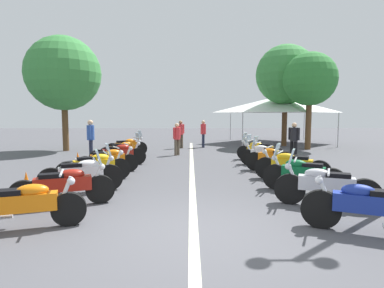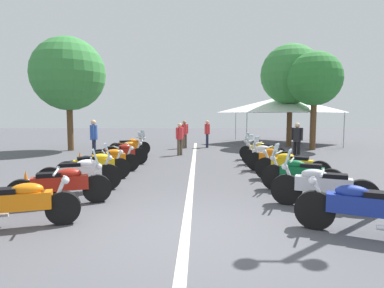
# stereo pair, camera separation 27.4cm
# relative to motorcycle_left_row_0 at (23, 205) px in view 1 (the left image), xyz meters

# --- Properties ---
(ground_plane) EXTENTS (80.00, 80.00, 0.00)m
(ground_plane) POSITION_rel_motorcycle_left_row_0_xyz_m (-0.14, -2.91, -0.45)
(ground_plane) COLOR #4C4C51
(lane_centre_stripe) EXTENTS (22.09, 0.16, 0.01)m
(lane_centre_stripe) POSITION_rel_motorcycle_left_row_0_xyz_m (5.42, -2.91, -0.44)
(lane_centre_stripe) COLOR beige
(lane_centre_stripe) RESTS_ON ground_plane
(motorcycle_left_row_0) EXTENTS (0.89, 2.04, 0.98)m
(motorcycle_left_row_0) POSITION_rel_motorcycle_left_row_0_xyz_m (0.00, 0.00, 0.00)
(motorcycle_left_row_0) COLOR black
(motorcycle_left_row_0) RESTS_ON ground_plane
(motorcycle_left_row_1) EXTENTS (0.98, 2.05, 1.20)m
(motorcycle_left_row_1) POSITION_rel_motorcycle_left_row_0_xyz_m (1.41, -0.16, 0.02)
(motorcycle_left_row_1) COLOR black
(motorcycle_left_row_1) RESTS_ON ground_plane
(motorcycle_left_row_2) EXTENTS (0.98, 1.98, 1.23)m
(motorcycle_left_row_2) POSITION_rel_motorcycle_left_row_0_xyz_m (2.61, -0.13, 0.03)
(motorcycle_left_row_2) COLOR black
(motorcycle_left_row_2) RESTS_ON ground_plane
(motorcycle_left_row_3) EXTENTS (1.16, 1.97, 1.00)m
(motorcycle_left_row_3) POSITION_rel_motorcycle_left_row_0_xyz_m (3.93, -0.05, 0.01)
(motorcycle_left_row_3) COLOR black
(motorcycle_left_row_3) RESTS_ON ground_plane
(motorcycle_left_row_4) EXTENTS (1.00, 1.96, 0.98)m
(motorcycle_left_row_4) POSITION_rel_motorcycle_left_row_0_xyz_m (5.32, -0.09, 0.00)
(motorcycle_left_row_4) COLOR black
(motorcycle_left_row_4) RESTS_ON ground_plane
(motorcycle_left_row_5) EXTENTS (1.02, 2.05, 1.01)m
(motorcycle_left_row_5) POSITION_rel_motorcycle_left_row_0_xyz_m (6.83, -0.09, 0.02)
(motorcycle_left_row_5) COLOR black
(motorcycle_left_row_5) RESTS_ON ground_plane
(motorcycle_left_row_6) EXTENTS (1.14, 1.82, 1.20)m
(motorcycle_left_row_6) POSITION_rel_motorcycle_left_row_0_xyz_m (8.16, 0.00, 0.02)
(motorcycle_left_row_6) COLOR black
(motorcycle_left_row_6) RESTS_ON ground_plane
(motorcycle_left_row_7) EXTENTS (1.17, 1.80, 1.22)m
(motorcycle_left_row_7) POSITION_rel_motorcycle_left_row_0_xyz_m (9.62, 0.12, 0.03)
(motorcycle_left_row_7) COLOR black
(motorcycle_left_row_7) RESTS_ON ground_plane
(motorcycle_right_row_0) EXTENTS (1.06, 2.02, 1.01)m
(motorcycle_right_row_0) POSITION_rel_motorcycle_left_row_0_xyz_m (-0.21, -5.78, 0.02)
(motorcycle_right_row_0) COLOR black
(motorcycle_right_row_0) RESTS_ON ground_plane
(motorcycle_right_row_1) EXTENTS (1.00, 2.04, 1.22)m
(motorcycle_right_row_1) POSITION_rel_motorcycle_left_row_0_xyz_m (1.32, -5.71, 0.03)
(motorcycle_right_row_1) COLOR black
(motorcycle_right_row_1) RESTS_ON ground_plane
(motorcycle_right_row_2) EXTENTS (1.07, 1.88, 1.22)m
(motorcycle_right_row_2) POSITION_rel_motorcycle_left_row_0_xyz_m (2.66, -5.69, 0.03)
(motorcycle_right_row_2) COLOR black
(motorcycle_right_row_2) RESTS_ON ground_plane
(motorcycle_right_row_3) EXTENTS (1.15, 2.03, 1.02)m
(motorcycle_right_row_3) POSITION_rel_motorcycle_left_row_0_xyz_m (3.99, -5.84, 0.02)
(motorcycle_right_row_3) COLOR black
(motorcycle_right_row_3) RESTS_ON ground_plane
(motorcycle_right_row_4) EXTENTS (1.22, 1.85, 1.22)m
(motorcycle_right_row_4) POSITION_rel_motorcycle_left_row_0_xyz_m (5.45, -5.71, 0.03)
(motorcycle_right_row_4) COLOR black
(motorcycle_right_row_4) RESTS_ON ground_plane
(motorcycle_right_row_5) EXTENTS (1.25, 1.80, 1.19)m
(motorcycle_right_row_5) POSITION_rel_motorcycle_left_row_0_xyz_m (6.73, -5.69, 0.01)
(motorcycle_right_row_5) COLOR black
(motorcycle_right_row_5) RESTS_ON ground_plane
(motorcycle_right_row_6) EXTENTS (1.08, 1.89, 1.19)m
(motorcycle_right_row_6) POSITION_rel_motorcycle_left_row_0_xyz_m (8.21, -5.82, 0.01)
(motorcycle_right_row_6) COLOR black
(motorcycle_right_row_6) RESTS_ON ground_plane
(traffic_cone_0) EXTENTS (0.36, 0.36, 0.61)m
(traffic_cone_0) POSITION_rel_motorcycle_left_row_0_xyz_m (6.21, 1.26, -0.15)
(traffic_cone_0) COLOR orange
(traffic_cone_0) RESTS_ON ground_plane
(traffic_cone_1) EXTENTS (0.36, 0.36, 0.61)m
(traffic_cone_1) POSITION_rel_motorcycle_left_row_0_xyz_m (2.26, 1.10, -0.15)
(traffic_cone_1) COLOR orange
(traffic_cone_1) RESTS_ON ground_plane
(bystander_0) EXTENTS (0.53, 0.32, 1.62)m
(bystander_0) POSITION_rel_motorcycle_left_row_0_xyz_m (13.59, -3.62, 0.50)
(bystander_0) COLOR #1E2338
(bystander_0) RESTS_ON ground_plane
(bystander_1) EXTENTS (0.44, 0.36, 1.56)m
(bystander_1) POSITION_rel_motorcycle_left_row_0_xyz_m (9.95, -2.21, 0.46)
(bystander_1) COLOR brown
(bystander_1) RESTS_ON ground_plane
(bystander_2) EXTENTS (0.52, 0.32, 1.74)m
(bystander_2) POSITION_rel_motorcycle_left_row_0_xyz_m (8.55, 1.50, 0.58)
(bystander_2) COLOR #1E2338
(bystander_2) RESTS_ON ground_plane
(bystander_3) EXTENTS (0.37, 0.43, 1.62)m
(bystander_3) POSITION_rel_motorcycle_left_row_0_xyz_m (13.10, -2.29, 0.50)
(bystander_3) COLOR brown
(bystander_3) RESTS_ON ground_plane
(bystander_4) EXTENTS (0.40, 0.40, 1.62)m
(bystander_4) POSITION_rel_motorcycle_left_row_0_xyz_m (8.47, -7.37, 0.50)
(bystander_4) COLOR black
(bystander_4) RESTS_ON ground_plane
(roadside_tree_0) EXTENTS (3.92, 3.92, 6.10)m
(roadside_tree_0) POSITION_rel_motorcycle_left_row_0_xyz_m (11.88, 3.90, 3.68)
(roadside_tree_0) COLOR brown
(roadside_tree_0) RESTS_ON ground_plane
(roadside_tree_1) EXTENTS (3.64, 3.64, 6.23)m
(roadside_tree_1) POSITION_rel_motorcycle_left_row_0_xyz_m (14.47, -8.72, 3.95)
(roadside_tree_1) COLOR brown
(roadside_tree_1) RESTS_ON ground_plane
(roadside_tree_2) EXTENTS (2.96, 2.96, 5.41)m
(roadside_tree_2) POSITION_rel_motorcycle_left_row_0_xyz_m (12.52, -9.49, 3.46)
(roadside_tree_2) COLOR brown
(roadside_tree_2) RESTS_ON ground_plane
(event_tent) EXTENTS (6.34, 6.34, 3.20)m
(event_tent) POSITION_rel_motorcycle_left_row_0_xyz_m (16.39, -8.81, 2.20)
(event_tent) COLOR white
(event_tent) RESTS_ON ground_plane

